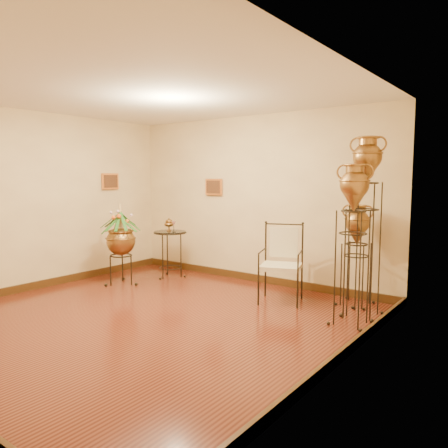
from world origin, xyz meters
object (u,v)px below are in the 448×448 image
Objects in this scene: planter_urn at (121,237)px; armchair at (281,263)px; amphora_tall at (365,225)px; amphora_mid at (353,243)px; side_table at (170,253)px.

planter_urn reaches higher than armchair.
planter_urn is 2.74m from armchair.
armchair is at bearing -175.47° from amphora_tall.
amphora_mid is at bearing -36.06° from armchair.
planter_urn is 1.26× the size of armchair.
amphora_tall reaches higher than planter_urn.
amphora_mid is at bearing 5.05° from planter_urn.
amphora_mid is 1.76× the size of armchair.
planter_urn is 0.98m from side_table.
amphora_tall is at bearing 11.20° from planter_urn.
amphora_mid is (0.00, -0.42, -0.19)m from amphora_tall.
armchair is (2.65, 0.66, -0.23)m from planter_urn.
planter_urn is 1.35× the size of side_table.
amphora_mid reaches higher than planter_urn.
amphora_tall reaches higher than amphora_mid.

